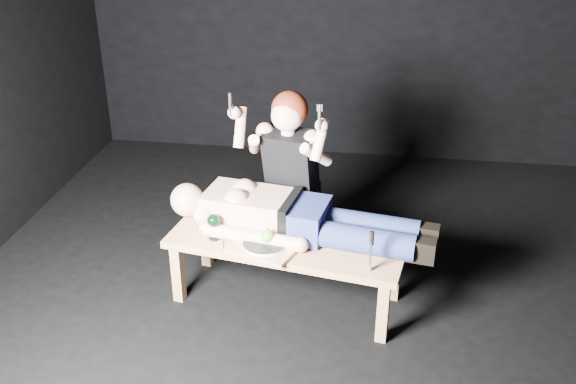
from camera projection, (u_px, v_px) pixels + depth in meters
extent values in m
plane|color=black|center=(335.00, 307.00, 4.10)|extent=(5.00, 5.00, 0.00)
cube|color=tan|center=(287.00, 269.00, 4.08)|extent=(1.53, 0.78, 0.45)
cube|color=tan|center=(265.00, 247.00, 3.87)|extent=(0.46, 0.40, 0.02)
cylinder|color=white|center=(264.00, 244.00, 3.86)|extent=(0.33, 0.33, 0.02)
sphere|color=#58A222|center=(268.00, 236.00, 3.84)|extent=(0.08, 0.08, 0.08)
cube|color=#B2B2B7|center=(222.00, 243.00, 3.93)|extent=(0.04, 0.16, 0.01)
cube|color=#B2B2B7|center=(289.00, 252.00, 3.84)|extent=(0.07, 0.15, 0.01)
cube|color=#B2B2B7|center=(284.00, 247.00, 3.89)|extent=(0.12, 0.11, 0.01)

